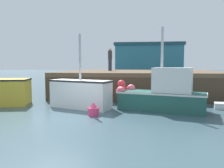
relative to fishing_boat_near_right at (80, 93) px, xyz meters
name	(u,v)px	position (x,y,z in m)	size (l,w,h in m)	color
ground	(64,120)	(-0.11, -2.33, -0.83)	(120.00, 160.00, 0.10)	#38515B
pier	(140,75)	(3.10, 5.80, 0.70)	(11.79, 8.83, 1.75)	brown
fishing_boat_near_right	(80,93)	(0.00, 0.00, 0.00)	(3.46, 2.09, 3.81)	silver
fishing_boat_mid	(162,94)	(4.15, -0.17, 0.05)	(4.47, 2.45, 4.04)	#23564C
dockworker	(110,59)	(0.65, 6.88, 1.90)	(0.34, 0.34, 1.84)	#2D3342
warehouse	(148,61)	(4.48, 28.23, 2.16)	(11.27, 6.53, 5.83)	#2D6B7A
mooring_buoy_foreground	(93,110)	(1.03, -1.68, -0.51)	(0.48, 0.48, 0.59)	#DB3866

